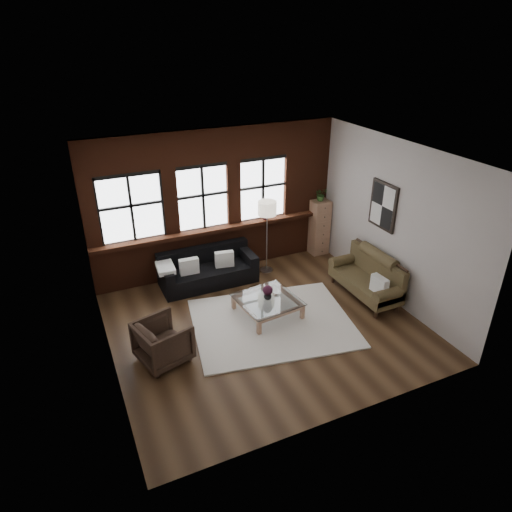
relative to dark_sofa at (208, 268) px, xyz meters
name	(u,v)px	position (x,y,z in m)	size (l,w,h in m)	color
floor	(264,325)	(0.44, -1.90, -0.37)	(5.50, 5.50, 0.00)	#3B2515
ceiling	(266,156)	(0.44, -1.90, 2.83)	(5.50, 5.50, 0.00)	white
wall_back	(216,202)	(0.44, 0.60, 1.23)	(5.50, 5.50, 0.00)	beige
wall_front	(349,326)	(0.44, -4.40, 1.23)	(5.50, 5.50, 0.00)	beige
wall_left	(100,282)	(-2.31, -1.90, 1.23)	(5.00, 5.00, 0.00)	beige
wall_right	(393,223)	(3.19, -1.90, 1.23)	(5.00, 5.00, 0.00)	beige
brick_backwall	(216,203)	(0.44, 0.54, 1.23)	(5.50, 0.12, 3.20)	#4D2112
sill_ledge	(219,228)	(0.44, 0.45, 0.67)	(5.50, 0.30, 0.08)	#4D2112
window_left	(131,209)	(-1.36, 0.55, 1.38)	(1.38, 0.10, 1.50)	black
window_mid	(203,198)	(0.14, 0.55, 1.38)	(1.38, 0.10, 1.50)	black
window_right	(262,189)	(1.54, 0.55, 1.38)	(1.38, 0.10, 1.50)	black
wall_poster	(383,206)	(3.16, -1.60, 1.48)	(0.05, 0.74, 0.94)	black
shag_rug	(272,323)	(0.59, -1.92, -0.35)	(2.92, 2.29, 0.03)	white
dark_sofa	(208,268)	(0.00, 0.00, 0.00)	(2.05, 0.83, 0.74)	black
pillow_a	(189,266)	(-0.44, -0.10, 0.19)	(0.40, 0.14, 0.34)	white
pillow_b	(224,259)	(0.34, -0.10, 0.19)	(0.40, 0.14, 0.34)	white
vintage_settee	(365,277)	(2.74, -1.84, 0.09)	(0.77, 1.73, 0.92)	#4A3D22
pillow_settee	(379,285)	(2.66, -2.37, 0.20)	(0.14, 0.38, 0.34)	white
armchair	(163,342)	(-1.51, -2.10, 0.00)	(0.78, 0.80, 0.73)	black
coffee_table	(267,307)	(0.64, -1.62, -0.20)	(1.08, 1.08, 0.36)	#A57759
vase	(268,296)	(0.64, -1.62, 0.06)	(0.15, 0.15, 0.16)	#B2B2B2
flowers	(268,290)	(0.64, -1.62, 0.18)	(0.19, 0.19, 0.19)	#45172D
drawer_chest	(319,227)	(2.95, 0.34, 0.30)	(0.41, 0.41, 1.35)	#A57759
potted_plant_top	(321,194)	(2.95, 0.34, 1.13)	(0.28, 0.24, 0.31)	#2D5923
floor_lamp	(267,234)	(1.39, 0.00, 0.54)	(0.40, 0.40, 1.82)	#A5A5A8
sill_plant	(266,211)	(1.58, 0.42, 0.90)	(0.21, 0.17, 0.38)	#45172D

